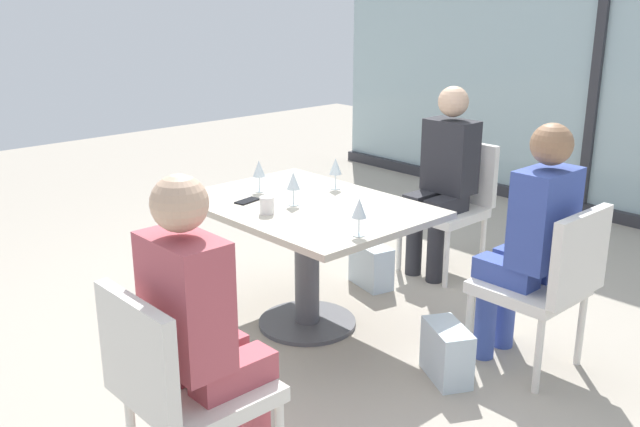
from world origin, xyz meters
TOP-DOWN VIEW (x-y plane):
  - ground_plane at (0.00, 0.00)m, footprint 12.00×12.00m
  - window_wall_backdrop at (0.00, 3.20)m, footprint 5.63×0.10m
  - dining_table_main at (0.00, 0.00)m, footprint 1.31×0.95m
  - chair_far_right at (1.18, 0.52)m, footprint 0.50×0.46m
  - chair_near_window at (0.00, 1.32)m, footprint 0.46×0.51m
  - chair_front_right at (0.80, -1.32)m, footprint 0.46×0.50m
  - person_far_right at (1.07, 0.52)m, footprint 0.39×0.34m
  - person_near_window at (-0.00, 1.21)m, footprint 0.34×0.39m
  - person_front_right at (0.80, -1.21)m, footprint 0.34×0.39m
  - wine_glass_0 at (-0.36, -0.04)m, footprint 0.07×0.07m
  - wine_glass_1 at (0.57, -0.17)m, footprint 0.07×0.07m
  - wine_glass_2 at (-0.02, -0.07)m, footprint 0.07×0.07m
  - wine_glass_3 at (-0.11, 0.32)m, footprint 0.07×0.07m
  - coffee_cup at (0.00, -0.28)m, footprint 0.08×0.08m
  - cell_phone_on_table at (-0.25, -0.22)m, footprint 0.10×0.15m
  - handbag_0 at (0.91, 0.11)m, footprint 0.34×0.28m
  - handbag_1 at (-0.14, 0.68)m, footprint 0.33×0.22m

SIDE VIEW (x-z plane):
  - ground_plane at x=0.00m, z-range 0.00..0.00m
  - handbag_0 at x=0.91m, z-range 0.00..0.28m
  - handbag_1 at x=-0.14m, z-range 0.00..0.28m
  - chair_far_right at x=1.18m, z-range 0.06..0.93m
  - chair_near_window at x=0.00m, z-range 0.06..0.93m
  - chair_front_right at x=0.80m, z-range 0.06..0.93m
  - dining_table_main at x=0.00m, z-range 0.19..0.92m
  - person_far_right at x=1.07m, z-range 0.07..1.33m
  - person_near_window at x=0.00m, z-range 0.07..1.33m
  - person_front_right at x=0.80m, z-range 0.07..1.33m
  - cell_phone_on_table at x=-0.25m, z-range 0.73..0.74m
  - coffee_cup at x=0.00m, z-range 0.73..0.82m
  - wine_glass_0 at x=-0.36m, z-range 0.77..0.95m
  - wine_glass_1 at x=0.57m, z-range 0.77..0.95m
  - wine_glass_2 at x=-0.02m, z-range 0.77..0.95m
  - wine_glass_3 at x=-0.11m, z-range 0.77..0.95m
  - window_wall_backdrop at x=0.00m, z-range -0.14..2.56m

